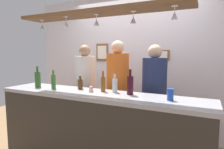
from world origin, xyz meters
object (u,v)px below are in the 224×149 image
at_px(drink_can, 170,95).
at_px(cupcake, 91,89).
at_px(person_left_white_patterned_shirt, 85,85).
at_px(bottle_champagne_green, 38,79).
at_px(person_middle_orange_shirt, 118,85).
at_px(person_right_navy_shirt, 154,91).
at_px(bottle_wine_dark_red, 130,85).
at_px(bottle_soda_clear, 115,85).
at_px(bottle_beer_brown_stubby, 80,84).
at_px(picture_frame_caricature, 102,52).
at_px(bottle_beer_green_import, 53,81).
at_px(picture_frame_lower_pair, 161,55).
at_px(bottle_beer_amber_tall, 103,84).

bearing_deg(drink_can, cupcake, 179.14).
height_order(person_left_white_patterned_shirt, bottle_champagne_green, person_left_white_patterned_shirt).
bearing_deg(person_middle_orange_shirt, drink_can, -35.55).
height_order(person_right_navy_shirt, bottle_wine_dark_red, person_right_navy_shirt).
height_order(bottle_soda_clear, bottle_beer_brown_stubby, bottle_soda_clear).
relative_size(person_right_navy_shirt, bottle_champagne_green, 5.43).
bearing_deg(picture_frame_caricature, drink_can, -41.52).
bearing_deg(person_left_white_patterned_shirt, drink_can, -23.15).
distance_m(bottle_champagne_green, drink_can, 1.84).
bearing_deg(bottle_beer_green_import, person_left_white_patterned_shirt, 83.74).
height_order(bottle_wine_dark_red, cupcake, bottle_wine_dark_red).
bearing_deg(picture_frame_lower_pair, bottle_beer_brown_stubby, -122.51).
bearing_deg(person_left_white_patterned_shirt, picture_frame_lower_pair, 35.29).
height_order(person_middle_orange_shirt, bottle_beer_brown_stubby, person_middle_orange_shirt).
height_order(person_left_white_patterned_shirt, picture_frame_lower_pair, person_left_white_patterned_shirt).
xyz_separation_m(person_left_white_patterned_shirt, bottle_beer_green_import, (-0.07, -0.66, 0.14)).
bearing_deg(picture_frame_caricature, cupcake, -66.58).
height_order(bottle_champagne_green, bottle_beer_amber_tall, bottle_champagne_green).
height_order(bottle_soda_clear, picture_frame_lower_pair, picture_frame_lower_pair).
xyz_separation_m(bottle_wine_dark_red, cupcake, (-0.50, -0.07, -0.08)).
distance_m(person_middle_orange_shirt, bottle_champagne_green, 1.17).
relative_size(bottle_champagne_green, bottle_beer_green_import, 1.15).
relative_size(person_middle_orange_shirt, bottle_beer_brown_stubby, 9.43).
bearing_deg(picture_frame_lower_pair, bottle_beer_green_import, -128.85).
bearing_deg(bottle_beer_brown_stubby, person_right_navy_shirt, 29.86).
xyz_separation_m(drink_can, picture_frame_caricature, (-1.57, 1.39, 0.44)).
relative_size(drink_can, cupcake, 1.56).
xyz_separation_m(bottle_soda_clear, cupcake, (-0.28, -0.11, -0.06)).
xyz_separation_m(bottle_beer_green_import, drink_can, (1.55, 0.03, -0.04)).
relative_size(cupcake, picture_frame_lower_pair, 0.26).
height_order(person_right_navy_shirt, bottle_beer_amber_tall, person_right_navy_shirt).
distance_m(bottle_wine_dark_red, picture_frame_lower_pair, 1.35).
height_order(bottle_soda_clear, bottle_beer_green_import, bottle_beer_green_import).
distance_m(picture_frame_lower_pair, picture_frame_caricature, 1.17).
bearing_deg(picture_frame_lower_pair, person_right_navy_shirt, -83.87).
bearing_deg(bottle_soda_clear, person_right_navy_shirt, 53.33).
bearing_deg(person_right_navy_shirt, bottle_wine_dark_red, -105.68).
distance_m(person_left_white_patterned_shirt, bottle_wine_dark_red, 1.15).
relative_size(bottle_beer_green_import, picture_frame_caricature, 0.76).
relative_size(bottle_wine_dark_red, bottle_beer_green_import, 1.15).
xyz_separation_m(bottle_champagne_green, picture_frame_lower_pair, (1.44, 1.42, 0.33)).
height_order(bottle_beer_green_import, cupcake, bottle_beer_green_import).
relative_size(person_right_navy_shirt, bottle_beer_amber_tall, 6.27).
height_order(person_left_white_patterned_shirt, person_middle_orange_shirt, person_middle_orange_shirt).
distance_m(person_right_navy_shirt, bottle_wine_dark_red, 0.59).
bearing_deg(bottle_wine_dark_red, picture_frame_lower_pair, 86.84).
bearing_deg(bottle_soda_clear, picture_frame_lower_pair, 76.93).
height_order(person_left_white_patterned_shirt, bottle_beer_green_import, person_left_white_patterned_shirt).
relative_size(person_middle_orange_shirt, bottle_beer_amber_tall, 6.53).
bearing_deg(bottle_soda_clear, bottle_champagne_green, -171.99).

